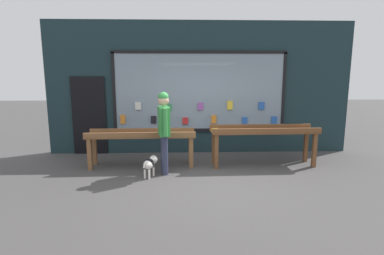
% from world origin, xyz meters
% --- Properties ---
extents(ground_plane, '(40.00, 40.00, 0.00)m').
position_xyz_m(ground_plane, '(0.00, 0.00, 0.00)').
color(ground_plane, '#474444').
extents(shopfront_facade, '(8.23, 0.29, 3.56)m').
position_xyz_m(shopfront_facade, '(-0.04, 2.39, 1.76)').
color(shopfront_facade, '#192D33').
rests_on(shopfront_facade, ground_plane).
extents(display_table_left, '(2.52, 0.65, 0.86)m').
position_xyz_m(display_table_left, '(-1.44, 1.06, 0.69)').
color(display_table_left, brown).
rests_on(display_table_left, ground_plane).
extents(display_table_right, '(2.53, 0.68, 0.94)m').
position_xyz_m(display_table_right, '(1.44, 1.06, 0.76)').
color(display_table_right, brown).
rests_on(display_table_right, ground_plane).
extents(person_browsing, '(0.30, 0.69, 1.79)m').
position_xyz_m(person_browsing, '(-0.88, 0.50, 1.06)').
color(person_browsing, '#2D334C').
rests_on(person_browsing, ground_plane).
extents(small_dog, '(0.33, 0.53, 0.42)m').
position_xyz_m(small_dog, '(-1.18, 0.29, 0.29)').
color(small_dog, white).
rests_on(small_dog, ground_plane).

